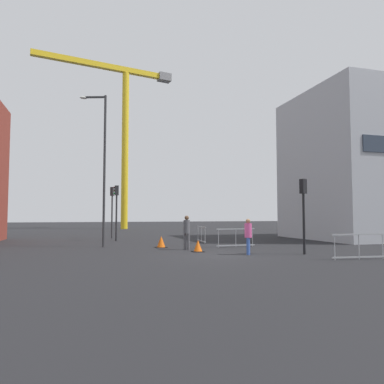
% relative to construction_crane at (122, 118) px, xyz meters
% --- Properties ---
extents(ground, '(160.00, 160.00, 0.00)m').
position_rel_construction_crane_xyz_m(ground, '(1.79, -32.70, -14.84)').
color(ground, black).
extents(office_block, '(10.96, 9.56, 11.40)m').
position_rel_construction_crane_xyz_m(office_block, '(17.43, -24.68, -9.14)').
color(office_block, '#A8AAB2').
rests_on(office_block, ground).
extents(construction_crane, '(18.27, 4.68, 22.04)m').
position_rel_construction_crane_xyz_m(construction_crane, '(0.00, 0.00, 0.00)').
color(construction_crane, yellow).
rests_on(construction_crane, ground).
extents(streetlamp_tall, '(1.55, 0.59, 8.99)m').
position_rel_construction_crane_xyz_m(streetlamp_tall, '(-3.29, -26.66, -9.70)').
color(streetlamp_tall, '#2D2D30').
rests_on(streetlamp_tall, ground).
extents(traffic_light_crosswalk, '(0.39, 0.32, 3.59)m').
position_rel_construction_crane_xyz_m(traffic_light_crosswalk, '(5.90, -33.32, -12.41)').
color(traffic_light_crosswalk, black).
rests_on(traffic_light_crosswalk, ground).
extents(traffic_light_island, '(0.35, 0.39, 4.09)m').
position_rel_construction_crane_xyz_m(traffic_light_island, '(-2.22, -18.92, -12.10)').
color(traffic_light_island, '#2D2D30').
rests_on(traffic_light_island, ground).
extents(traffic_light_corner, '(0.38, 0.25, 3.98)m').
position_rel_construction_crane_xyz_m(traffic_light_corner, '(-2.10, -22.00, -12.17)').
color(traffic_light_corner, '#232326').
rests_on(traffic_light_corner, ground).
extents(pedestrian_walking, '(0.34, 0.34, 1.83)m').
position_rel_construction_crane_xyz_m(pedestrian_walking, '(1.10, -29.63, -13.77)').
color(pedestrian_walking, '#4C4C51').
rests_on(pedestrian_walking, ground).
extents(pedestrian_waiting, '(0.34, 0.34, 1.69)m').
position_rel_construction_crane_xyz_m(pedestrian_waiting, '(3.28, -32.72, -13.86)').
color(pedestrian_waiting, '#33519E').
rests_on(pedestrian_waiting, ground).
extents(safety_barrier_left_run, '(2.44, 0.24, 1.08)m').
position_rel_construction_crane_xyz_m(safety_barrier_left_run, '(4.27, -28.85, -14.27)').
color(safety_barrier_left_run, gray).
rests_on(safety_barrier_left_run, ground).
extents(safety_barrier_right_run, '(2.51, 0.27, 1.08)m').
position_rel_construction_crane_xyz_m(safety_barrier_right_run, '(7.01, -35.65, -14.27)').
color(safety_barrier_right_run, '#9EA0A5').
rests_on(safety_barrier_right_run, ground).
extents(safety_barrier_front, '(0.22, 2.30, 1.08)m').
position_rel_construction_crane_xyz_m(safety_barrier_front, '(3.38, -24.96, -14.28)').
color(safety_barrier_front, '#9EA0A5').
rests_on(safety_barrier_front, ground).
extents(traffic_cone_orange, '(0.59, 0.59, 0.60)m').
position_rel_construction_crane_xyz_m(traffic_cone_orange, '(1.39, -30.78, -14.56)').
color(traffic_cone_orange, black).
rests_on(traffic_cone_orange, ground).
extents(traffic_cone_on_verge, '(0.65, 0.65, 0.66)m').
position_rel_construction_crane_xyz_m(traffic_cone_on_verge, '(0.03, -27.99, -14.53)').
color(traffic_cone_on_verge, black).
rests_on(traffic_cone_on_verge, ground).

